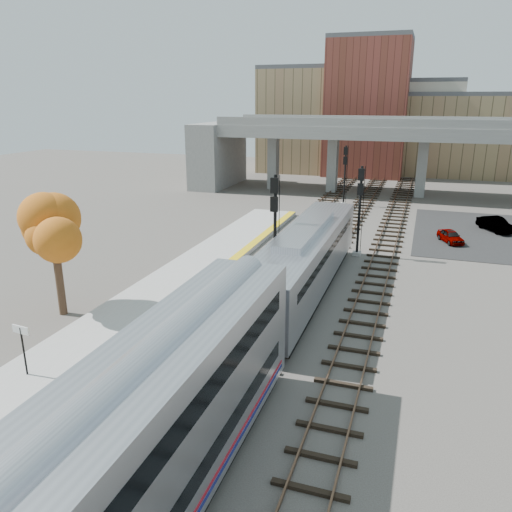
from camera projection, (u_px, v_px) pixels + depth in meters
The scene contains 15 objects.
ground at pixel (241, 357), 23.58m from camera, with size 160.00×160.00×0.00m, color #47423D.
platform at pixel (109, 331), 25.75m from camera, with size 4.50×60.00×0.35m, color #9E9E99.
yellow_strip at pixel (141, 334), 25.11m from camera, with size 0.70×60.00×0.01m, color yellow.
tracks at pixel (316, 273), 34.57m from camera, with size 10.70×95.00×0.25m.
overpass at pixel (406, 149), 60.97m from camera, with size 54.00×12.00×9.50m.
buildings_far at pixel (390, 123), 80.95m from camera, with size 43.00×21.00×20.60m.
parking_lot at pixel (496, 235), 44.59m from camera, with size 14.00×18.00×0.04m, color black.
locomotive at pixel (306, 259), 30.53m from camera, with size 3.02×19.05×4.10m.
signal_mast_near at pixel (275, 233), 31.08m from camera, with size 0.60×0.64×7.28m.
signal_mast_mid at pixel (359, 213), 37.71m from camera, with size 0.60×0.64×6.91m.
signal_mast_far at pixel (345, 177), 56.05m from camera, with size 0.60×0.64×6.70m.
station_sign at pixel (22, 340), 20.93m from camera, with size 0.90×0.15×2.27m.
tree at pixel (53, 227), 26.77m from camera, with size 3.60×3.60×6.85m.
car_a at pixel (451, 236), 42.03m from camera, with size 1.27×3.15×1.07m, color #99999E.
car_b at pixel (496, 224), 45.51m from camera, with size 1.37×3.94×1.30m, color #99999E.
Camera 1 is at (7.42, -19.71, 11.66)m, focal length 35.00 mm.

